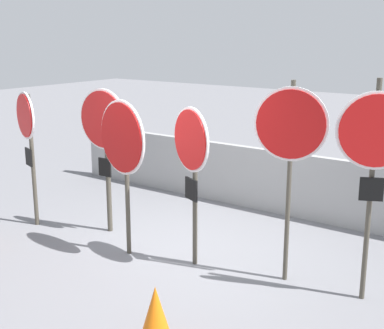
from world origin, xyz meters
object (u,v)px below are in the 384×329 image
(stop_sign_4, at_px, (290,136))
(stop_sign_1, at_px, (104,132))
(stop_sign_0, at_px, (27,129))
(stop_sign_3, at_px, (192,152))
(stop_sign_2, at_px, (122,144))
(traffic_cone_0, at_px, (156,315))
(stop_sign_5, at_px, (375,146))

(stop_sign_4, bearing_deg, stop_sign_1, 165.71)
(stop_sign_0, bearing_deg, stop_sign_3, 24.37)
(stop_sign_2, bearing_deg, traffic_cone_0, -26.53)
(stop_sign_0, distance_m, stop_sign_3, 2.77)
(stop_sign_2, bearing_deg, stop_sign_5, 24.27)
(stop_sign_2, distance_m, stop_sign_4, 2.12)
(stop_sign_2, bearing_deg, stop_sign_0, -166.74)
(stop_sign_0, relative_size, stop_sign_1, 0.96)
(stop_sign_3, bearing_deg, stop_sign_5, 33.22)
(stop_sign_2, xyz_separation_m, traffic_cone_0, (1.63, -1.36, -1.20))
(stop_sign_0, bearing_deg, stop_sign_5, 26.10)
(traffic_cone_0, bearing_deg, stop_sign_2, 140.20)
(stop_sign_4, distance_m, stop_sign_5, 0.91)
(stop_sign_5, bearing_deg, stop_sign_3, 163.95)
(stop_sign_0, bearing_deg, traffic_cone_0, -1.85)
(stop_sign_2, relative_size, traffic_cone_0, 3.61)
(stop_sign_3, bearing_deg, traffic_cone_0, -41.14)
(stop_sign_2, distance_m, traffic_cone_0, 2.44)
(stop_sign_3, height_order, traffic_cone_0, stop_sign_3)
(stop_sign_1, xyz_separation_m, stop_sign_5, (3.71, 0.12, 0.23))
(stop_sign_0, relative_size, stop_sign_5, 0.84)
(stop_sign_1, bearing_deg, traffic_cone_0, -37.60)
(stop_sign_1, relative_size, stop_sign_3, 1.05)
(stop_sign_1, relative_size, traffic_cone_0, 3.71)
(stop_sign_3, bearing_deg, stop_sign_1, -162.88)
(stop_sign_2, height_order, stop_sign_5, stop_sign_5)
(stop_sign_5, bearing_deg, stop_sign_2, 165.87)
(stop_sign_3, xyz_separation_m, stop_sign_5, (2.05, 0.33, 0.27))
(stop_sign_1, relative_size, stop_sign_5, 0.87)
(stop_sign_1, xyz_separation_m, traffic_cone_0, (2.40, -1.80, -1.21))
(stop_sign_1, xyz_separation_m, stop_sign_3, (1.66, -0.20, -0.04))
(stop_sign_1, distance_m, stop_sign_4, 2.82)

